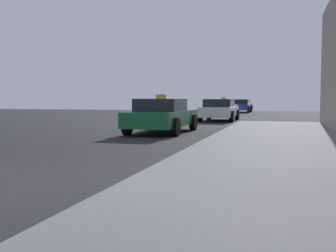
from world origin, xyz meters
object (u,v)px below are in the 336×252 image
object	(u,v)px
car_green	(162,115)
car_silver	(224,107)
car_white	(219,110)
car_blue	(241,106)
car_black	(243,105)

from	to	relation	value
car_green	car_silver	world-z (taller)	same
car_white	car_blue	xyz separation A→B (m)	(-0.29, 15.65, -0.00)
car_green	car_silver	xyz separation A→B (m)	(-0.16, 17.71, 0.00)
car_green	car_white	bearing A→B (deg)	84.89
car_blue	car_black	world-z (taller)	same
car_white	car_blue	world-z (taller)	same
car_green	car_black	world-z (taller)	car_green
car_silver	car_blue	bearing A→B (deg)	84.44
car_white	car_silver	xyz separation A→B (m)	(-0.95, 8.80, 0.00)
car_white	car_silver	bearing A→B (deg)	96.18
car_black	car_blue	bearing A→B (deg)	-86.45
car_silver	car_blue	size ratio (longest dim) A/B	1.02
car_blue	car_black	bearing A→B (deg)	93.55
car_silver	car_blue	world-z (taller)	car_silver
car_green	car_blue	xyz separation A→B (m)	(0.51, 24.55, -0.00)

